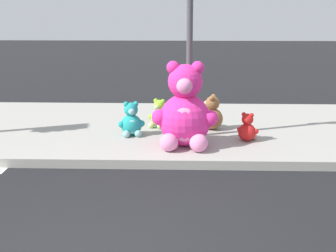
# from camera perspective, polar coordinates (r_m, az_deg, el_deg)

# --- Properties ---
(sidewalk) EXTENTS (28.00, 4.40, 0.15)m
(sidewalk) POSITION_cam_1_polar(r_m,az_deg,el_deg) (9.61, -3.57, -0.35)
(sidewalk) COLOR #9E9B93
(sidewalk) RESTS_ON ground_plane
(sign_pole) EXTENTS (0.56, 0.11, 3.20)m
(sign_pole) POSITION_cam_1_polar(r_m,az_deg,el_deg) (8.47, 2.59, 9.87)
(sign_pole) COLOR #4C4C51
(sign_pole) RESTS_ON sidewalk
(plush_pink_large) EXTENTS (1.12, 0.98, 1.45)m
(plush_pink_large) POSITION_cam_1_polar(r_m,az_deg,el_deg) (8.05, 2.02, 1.57)
(plush_pink_large) COLOR #F22D93
(plush_pink_large) RESTS_ON sidewalk
(plush_red) EXTENTS (0.36, 0.37, 0.51)m
(plush_red) POSITION_cam_1_polar(r_m,az_deg,el_deg) (8.57, 9.43, -0.40)
(plush_red) COLOR red
(plush_red) RESTS_ON sidewalk
(plush_lime) EXTENTS (0.40, 0.41, 0.57)m
(plush_lime) POSITION_cam_1_polar(r_m,az_deg,el_deg) (9.37, -1.09, 1.20)
(plush_lime) COLOR #8CD133
(plush_lime) RESTS_ON sidewalk
(plush_teal) EXTENTS (0.48, 0.44, 0.63)m
(plush_teal) POSITION_cam_1_polar(r_m,az_deg,el_deg) (8.81, -4.38, 0.49)
(plush_teal) COLOR teal
(plush_teal) RESTS_ON sidewalk
(plush_brown) EXTENTS (0.47, 0.51, 0.67)m
(plush_brown) POSITION_cam_1_polar(r_m,az_deg,el_deg) (9.26, 5.17, 1.25)
(plush_brown) COLOR olive
(plush_brown) RESTS_ON sidewalk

